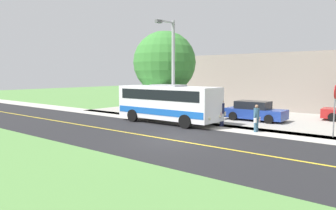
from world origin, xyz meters
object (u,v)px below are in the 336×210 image
object	(u,v)px
pedestrian_with_bags	(256,117)
stop_sign	(335,102)
pedestrian_waiting	(222,112)
tree_curbside	(165,63)
shuttle_bus_front	(168,102)
parked_car_near	(255,111)
commercial_building	(288,81)
street_light_pole	(172,66)

from	to	relation	value
pedestrian_with_bags	stop_sign	size ratio (longest dim) A/B	0.57
pedestrian_waiting	tree_curbside	size ratio (longest dim) A/B	0.25
shuttle_bus_front	pedestrian_waiting	bearing A→B (deg)	106.63
shuttle_bus_front	stop_sign	distance (m)	10.47
shuttle_bus_front	parked_car_near	distance (m)	6.62
stop_sign	parked_car_near	xyz separation A→B (m)	(-3.34, -6.00, -1.28)
pedestrian_with_bags	pedestrian_waiting	distance (m)	2.70
commercial_building	street_light_pole	bearing A→B (deg)	-9.42
parked_car_near	commercial_building	distance (m)	12.23
stop_sign	parked_car_near	bearing A→B (deg)	-119.10
pedestrian_waiting	tree_curbside	distance (m)	7.48
pedestrian_with_bags	stop_sign	xyz separation A→B (m)	(-1.05, 4.00, 1.09)
parked_car_near	commercial_building	xyz separation A→B (m)	(-11.96, -1.53, 2.04)
shuttle_bus_front	tree_curbside	size ratio (longest dim) A/B	1.10
street_light_pole	commercial_building	size ratio (longest dim) A/B	0.31
pedestrian_waiting	parked_car_near	xyz separation A→B (m)	(-3.83, 0.64, -0.27)
stop_sign	commercial_building	xyz separation A→B (m)	(-15.30, -7.53, 0.77)
pedestrian_waiting	commercial_building	size ratio (longest dim) A/B	0.08
pedestrian_waiting	stop_sign	size ratio (longest dim) A/B	0.61
pedestrian_with_bags	tree_curbside	xyz separation A→B (m)	(-2.35, -9.04, 3.53)
stop_sign	tree_curbside	bearing A→B (deg)	-95.70
shuttle_bus_front	pedestrian_with_bags	bearing A→B (deg)	94.91
pedestrian_waiting	shuttle_bus_front	bearing A→B (deg)	-73.37
shuttle_bus_front	tree_curbside	bearing A→B (deg)	-137.05
shuttle_bus_front	commercial_building	size ratio (longest dim) A/B	0.33
pedestrian_with_bags	tree_curbside	bearing A→B (deg)	-104.60
commercial_building	pedestrian_waiting	bearing A→B (deg)	3.23
pedestrian_with_bags	commercial_building	size ratio (longest dim) A/B	0.07
pedestrian_waiting	parked_car_near	size ratio (longest dim) A/B	0.40
shuttle_bus_front	commercial_building	distance (m)	17.17
stop_sign	parked_car_near	world-z (taller)	stop_sign
shuttle_bus_front	commercial_building	bearing A→B (deg)	170.58
pedestrian_with_bags	street_light_pole	world-z (taller)	street_light_pole
pedestrian_waiting	commercial_building	world-z (taller)	commercial_building
shuttle_bus_front	street_light_pole	xyz separation A→B (m)	(-0.36, 0.06, 2.50)
pedestrian_waiting	tree_curbside	xyz separation A→B (m)	(-1.79, -6.39, 3.45)
pedestrian_with_bags	tree_curbside	size ratio (longest dim) A/B	0.23
stop_sign	street_light_pole	size ratio (longest dim) A/B	0.40
tree_curbside	stop_sign	bearing A→B (deg)	84.30
pedestrian_waiting	commercial_building	bearing A→B (deg)	-176.77
tree_curbside	parked_car_near	bearing A→B (deg)	106.17
shuttle_bus_front	parked_car_near	world-z (taller)	shuttle_bus_front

